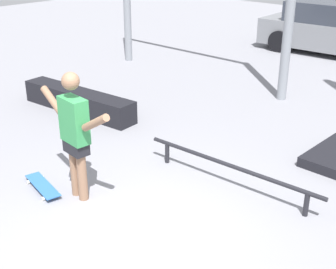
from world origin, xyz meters
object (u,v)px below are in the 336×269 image
(skateboarder, at_px, (75,131))
(parked_car_grey, at_px, (330,29))
(grind_rail, at_px, (230,168))
(grind_box, at_px, (78,101))
(skateboard, at_px, (43,186))

(skateboarder, distance_m, parked_car_grey, 10.20)
(parked_car_grey, bearing_deg, skateboarder, -86.29)
(grind_rail, bearing_deg, parked_car_grey, 106.63)
(skateboarder, height_order, grind_rail, skateboarder)
(skateboarder, bearing_deg, grind_box, 148.12)
(skateboarder, distance_m, grind_rail, 2.22)
(skateboarder, distance_m, grind_box, 3.44)
(skateboard, bearing_deg, parked_car_grey, 105.34)
(skateboard, xyz_separation_m, grind_box, (-2.14, 2.27, 0.16))
(grind_box, height_order, grind_rail, grind_box)
(skateboarder, bearing_deg, parked_car_grey, 101.87)
(skateboarder, xyz_separation_m, grind_box, (-2.68, 2.02, -0.77))
(grind_box, xyz_separation_m, parked_car_grey, (1.48, 8.11, 0.49))
(skateboarder, height_order, parked_car_grey, skateboarder)
(grind_box, distance_m, grind_rail, 4.04)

